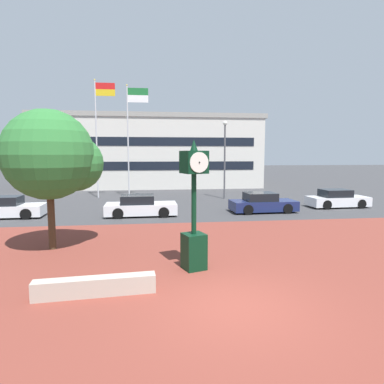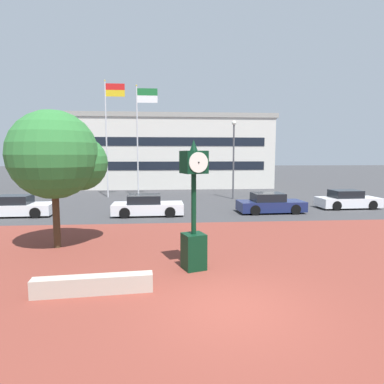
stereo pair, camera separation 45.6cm
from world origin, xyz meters
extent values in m
plane|color=#38383A|center=(0.00, 0.00, 0.00)|extent=(200.00, 200.00, 0.00)
cube|color=brown|center=(0.00, 3.10, 0.00)|extent=(44.00, 14.20, 0.01)
cube|color=#ADA393|center=(-3.55, 1.08, 0.25)|extent=(3.22, 0.68, 0.50)
cube|color=black|center=(-0.66, 2.82, 0.60)|extent=(0.86, 0.86, 1.19)
cylinder|color=black|center=(-0.66, 2.82, 2.18)|extent=(0.16, 0.16, 1.98)
cube|color=black|center=(-0.66, 2.82, 3.53)|extent=(0.91, 0.91, 0.72)
cylinder|color=silver|center=(-0.78, 3.18, 3.53)|extent=(0.61, 0.23, 0.64)
sphere|color=black|center=(-0.78, 3.20, 3.53)|extent=(0.05, 0.05, 0.05)
cylinder|color=silver|center=(-0.54, 2.47, 3.53)|extent=(0.61, 0.23, 0.64)
sphere|color=black|center=(-0.53, 2.45, 3.53)|extent=(0.05, 0.05, 0.05)
cone|color=black|center=(-0.66, 2.82, 4.07)|extent=(0.25, 0.25, 0.36)
cylinder|color=#42301E|center=(-5.98, 5.81, 1.22)|extent=(0.28, 0.28, 2.44)
sphere|color=#2D7033|center=(-5.98, 5.81, 3.76)|extent=(3.51, 3.51, 3.51)
sphere|color=#2D7033|center=(-5.10, 6.34, 3.41)|extent=(2.28, 2.28, 2.28)
cube|color=silver|center=(-2.66, 12.71, 0.44)|extent=(4.36, 1.93, 0.64)
cube|color=black|center=(-2.88, 12.71, 1.00)|extent=(2.02, 1.63, 0.56)
cylinder|color=black|center=(-1.34, 13.60, 0.32)|extent=(0.64, 0.23, 0.64)
cylinder|color=black|center=(-1.30, 11.87, 0.32)|extent=(0.64, 0.23, 0.64)
cylinder|color=black|center=(-4.02, 13.55, 0.32)|extent=(0.64, 0.23, 0.64)
cylinder|color=black|center=(-3.98, 11.82, 0.32)|extent=(0.64, 0.23, 0.64)
cube|color=silver|center=(-10.56, 13.05, 0.44)|extent=(4.17, 1.82, 0.64)
cube|color=black|center=(-10.77, 13.04, 1.00)|extent=(1.93, 1.52, 0.56)
cylinder|color=black|center=(-9.31, 13.88, 0.32)|extent=(0.65, 0.24, 0.64)
cylinder|color=black|center=(-9.27, 12.28, 0.32)|extent=(0.65, 0.24, 0.64)
cylinder|color=black|center=(-11.86, 13.81, 0.32)|extent=(0.65, 0.24, 0.64)
cube|color=silver|center=(11.18, 14.29, 0.44)|extent=(4.26, 1.86, 0.64)
cube|color=black|center=(10.97, 14.28, 1.00)|extent=(1.98, 1.54, 0.56)
cylinder|color=black|center=(12.46, 15.13, 0.32)|extent=(0.65, 0.24, 0.64)
cylinder|color=black|center=(12.51, 13.53, 0.32)|extent=(0.65, 0.24, 0.64)
cylinder|color=black|center=(9.85, 15.04, 0.32)|extent=(0.65, 0.24, 0.64)
cylinder|color=black|center=(9.91, 13.44, 0.32)|extent=(0.65, 0.24, 0.64)
cube|color=navy|center=(5.24, 13.03, 0.44)|extent=(4.28, 1.97, 0.64)
cube|color=black|center=(5.03, 13.02, 1.00)|extent=(1.99, 1.64, 0.56)
cylinder|color=black|center=(6.52, 13.93, 0.32)|extent=(0.65, 0.24, 0.64)
cylinder|color=black|center=(6.57, 12.22, 0.32)|extent=(0.65, 0.24, 0.64)
cylinder|color=black|center=(3.90, 13.84, 0.32)|extent=(0.65, 0.24, 0.64)
cylinder|color=black|center=(3.96, 12.13, 0.32)|extent=(0.65, 0.24, 0.64)
cylinder|color=silver|center=(-6.62, 21.72, 4.95)|extent=(0.12, 0.12, 9.90)
sphere|color=gold|center=(-6.62, 21.72, 9.96)|extent=(0.14, 0.14, 0.14)
cube|color=red|center=(-5.76, 21.72, 9.48)|extent=(1.60, 0.02, 0.54)
cube|color=gold|center=(-5.76, 21.72, 8.93)|extent=(1.60, 0.02, 0.54)
cylinder|color=silver|center=(-3.96, 21.72, 4.77)|extent=(0.12, 0.12, 9.53)
sphere|color=gold|center=(-3.96, 21.72, 9.59)|extent=(0.14, 0.14, 0.14)
cube|color=#19662D|center=(-3.04, 21.72, 9.08)|extent=(1.73, 0.02, 0.60)
cube|color=white|center=(-3.04, 21.72, 8.48)|extent=(1.73, 0.02, 0.60)
cube|color=beige|center=(-2.01, 32.99, 3.81)|extent=(24.64, 11.01, 7.62)
cube|color=gray|center=(-2.01, 32.99, 7.87)|extent=(25.13, 11.23, 0.50)
cube|color=black|center=(-2.01, 27.47, 2.54)|extent=(22.17, 0.04, 0.90)
cube|color=black|center=(-2.01, 27.47, 5.08)|extent=(22.17, 0.04, 0.90)
cylinder|color=#4C4C51|center=(4.13, 19.72, 3.09)|extent=(0.14, 0.14, 6.18)
sphere|color=white|center=(4.13, 19.72, 6.33)|extent=(0.36, 0.36, 0.36)
camera|label=1|loc=(-2.02, -7.72, 3.78)|focal=31.05mm
camera|label=2|loc=(-1.57, -7.77, 3.78)|focal=31.05mm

